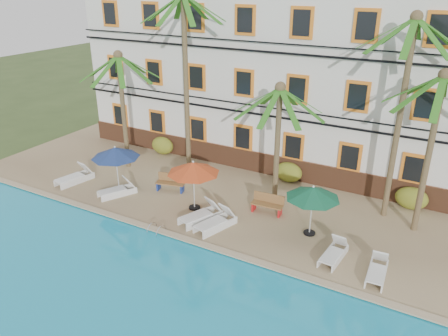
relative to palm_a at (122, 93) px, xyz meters
The scene contains 24 objects.
ground 9.71m from the palm_a, 28.18° to the right, with size 100.00×100.00×0.00m, color #384C23.
pool_deck 8.82m from the palm_a, ahead, with size 30.00×12.00×0.25m, color tan.
pool_coping 9.99m from the palm_a, 33.23° to the right, with size 30.00×0.35×0.06m, color tan.
hotel_building 9.63m from the palm_a, 38.25° to the left, with size 25.40×6.44×10.22m.
palm_a is the anchor object (origin of this frame).
palm_b 4.20m from the palm_a, 12.69° to the left, with size 4.26×4.26×9.72m.
palm_c 9.29m from the palm_a, ahead, with size 4.26×4.26×5.98m.
palm_d 14.36m from the palm_a, ahead, with size 4.26×4.26×9.03m.
palm_e 15.66m from the palm_a, ahead, with size 4.26×4.26×7.05m.
shrub_left 4.62m from the palm_a, 76.47° to the left, with size 1.50×0.90×1.10m, color #2C5F1B.
shrub_mid 10.09m from the palm_a, 15.90° to the left, with size 1.50×0.90×1.10m, color #2C5F1B.
shrub_right 15.89m from the palm_a, ahead, with size 1.50×0.90×1.10m, color #2C5F1B.
umbrella_blue 3.89m from the palm_a, 58.20° to the right, with size 2.45×2.45×2.45m.
umbrella_red 7.01m from the palm_a, 21.63° to the right, with size 2.47×2.47×2.47m.
umbrella_green 12.13m from the palm_a, ahead, with size 2.31×2.31×2.31m.
lounger_a 5.19m from the palm_a, 108.93° to the right, with size 1.14×2.16×0.97m.
lounger_b 5.51m from the palm_a, 57.42° to the right, with size 1.47×2.00×0.90m.
lounger_c 8.78m from the palm_a, 24.83° to the right, with size 1.44×2.18×0.97m.
lounger_d 9.59m from the palm_a, 23.57° to the right, with size 1.31×2.15×0.96m.
lounger_e 14.16m from the palm_a, 13.84° to the right, with size 0.78×1.82×0.84m.
lounger_f 15.84m from the palm_a, 13.46° to the right, with size 0.73×1.79×0.83m.
bench_left 5.78m from the palm_a, 19.04° to the right, with size 1.57×0.85×0.93m.
bench_right 10.21m from the palm_a, ahead, with size 1.53×0.58×0.93m.
pool_ladder 8.87m from the palm_a, 40.66° to the right, with size 0.54×0.74×0.74m.
Camera 1 is at (8.83, -13.83, 10.42)m, focal length 35.00 mm.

